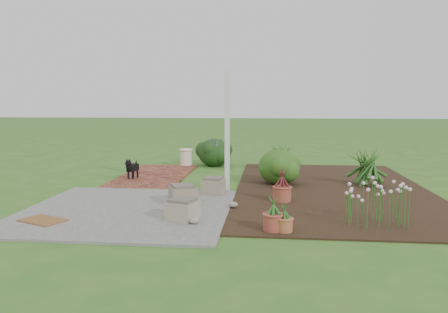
# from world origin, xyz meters

# --- Properties ---
(ground) EXTENTS (80.00, 80.00, 0.00)m
(ground) POSITION_xyz_m (0.00, 0.00, 0.00)
(ground) COLOR #2F6620
(ground) RESTS_ON ground
(concrete_patio) EXTENTS (3.50, 3.50, 0.04)m
(concrete_patio) POSITION_xyz_m (-1.25, -1.75, 0.02)
(concrete_patio) COLOR #595956
(concrete_patio) RESTS_ON ground
(brick_path) EXTENTS (1.60, 3.50, 0.04)m
(brick_path) POSITION_xyz_m (-1.70, 1.75, 0.02)
(brick_path) COLOR maroon
(brick_path) RESTS_ON ground
(garden_bed) EXTENTS (4.00, 7.00, 0.03)m
(garden_bed) POSITION_xyz_m (2.50, 0.50, 0.01)
(garden_bed) COLOR black
(garden_bed) RESTS_ON ground
(veranda_post) EXTENTS (0.10, 0.10, 2.50)m
(veranda_post) POSITION_xyz_m (0.30, 0.10, 1.25)
(veranda_post) COLOR white
(veranda_post) RESTS_ON ground
(stone_trough_near) EXTENTS (0.53, 0.53, 0.28)m
(stone_trough_near) POSITION_xyz_m (-0.17, -2.28, 0.18)
(stone_trough_near) COLOR gray
(stone_trough_near) RESTS_ON concrete_patio
(stone_trough_mid) EXTENTS (0.60, 0.60, 0.30)m
(stone_trough_mid) POSITION_xyz_m (-0.38, -1.22, 0.19)
(stone_trough_mid) COLOR #7C775C
(stone_trough_mid) RESTS_ON concrete_patio
(stone_trough_far) EXTENTS (0.47, 0.47, 0.28)m
(stone_trough_far) POSITION_xyz_m (0.05, -0.28, 0.18)
(stone_trough_far) COLOR gray
(stone_trough_far) RESTS_ON concrete_patio
(coir_doormat) EXTENTS (0.80, 0.67, 0.02)m
(coir_doormat) POSITION_xyz_m (-2.31, -2.60, 0.05)
(coir_doormat) COLOR brown
(coir_doormat) RESTS_ON concrete_patio
(black_dog) EXTENTS (0.22, 0.53, 0.46)m
(black_dog) POSITION_xyz_m (-2.10, 1.18, 0.32)
(black_dog) COLOR black
(black_dog) RESTS_ON brick_path
(cream_ceramic_urn) EXTENTS (0.45, 0.45, 0.46)m
(cream_ceramic_urn) POSITION_xyz_m (-1.22, 3.48, 0.27)
(cream_ceramic_urn) COLOR beige
(cream_ceramic_urn) RESTS_ON brick_path
(evergreen_shrub) EXTENTS (1.13, 1.13, 0.80)m
(evergreen_shrub) POSITION_xyz_m (1.39, 0.95, 0.43)
(evergreen_shrub) COLOR #11390B
(evergreen_shrub) RESTS_ON garden_bed
(agapanthus_clump_back) EXTENTS (1.32, 1.32, 1.00)m
(agapanthus_clump_back) POSITION_xyz_m (3.32, 0.96, 0.53)
(agapanthus_clump_back) COLOR #0F4217
(agapanthus_clump_back) RESTS_ON garden_bed
(agapanthus_clump_front) EXTENTS (1.15, 1.15, 0.88)m
(agapanthus_clump_front) POSITION_xyz_m (1.48, 2.82, 0.47)
(agapanthus_clump_front) COLOR #14360A
(agapanthus_clump_front) RESTS_ON garden_bed
(pink_flower_patch) EXTENTS (1.03, 1.03, 0.64)m
(pink_flower_patch) POSITION_xyz_m (2.77, -2.21, 0.35)
(pink_flower_patch) COLOR #113D0F
(pink_flower_patch) RESTS_ON garden_bed
(terracotta_pot_bronze) EXTENTS (0.38, 0.38, 0.28)m
(terracotta_pot_bronze) POSITION_xyz_m (1.41, -0.81, 0.17)
(terracotta_pot_bronze) COLOR brown
(terracotta_pot_bronze) RESTS_ON garden_bed
(terracotta_pot_small_left) EXTENTS (0.27, 0.27, 0.20)m
(terracotta_pot_small_left) POSITION_xyz_m (1.40, -2.73, 0.13)
(terracotta_pot_small_left) COLOR #AB613A
(terracotta_pot_small_left) RESTS_ON garden_bed
(terracotta_pot_small_right) EXTENTS (0.35, 0.35, 0.24)m
(terracotta_pot_small_right) POSITION_xyz_m (1.24, -2.69, 0.15)
(terracotta_pot_small_right) COLOR #9D4235
(terracotta_pot_small_right) RESTS_ON garden_bed
(purple_flowering_bush) EXTENTS (1.17, 1.17, 0.82)m
(purple_flowering_bush) POSITION_xyz_m (-0.42, 3.70, 0.41)
(purple_flowering_bush) COLOR black
(purple_flowering_bush) RESTS_ON ground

